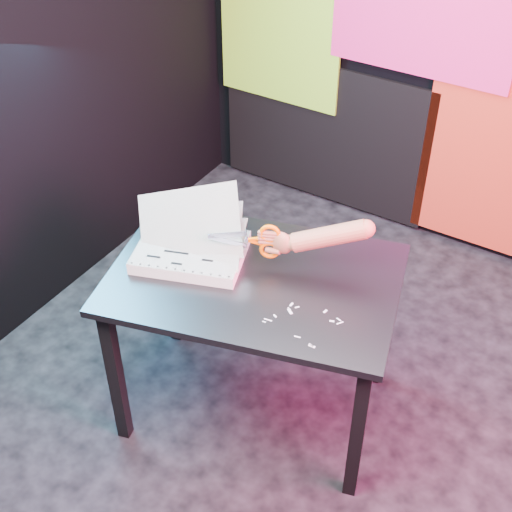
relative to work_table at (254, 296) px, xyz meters
The scene contains 7 objects.
room 0.75m from the work_table, 27.29° to the left, with size 3.01×3.01×2.71m.
backdrop 1.64m from the work_table, 79.35° to the left, with size 2.88×0.05×2.08m.
work_table is the anchor object (origin of this frame).
printout_stack 0.30m from the work_table, behind, with size 0.51×0.42×0.31m.
scissors 0.24m from the work_table, 81.93° to the left, with size 0.26×0.12×0.15m.
hand_forearm 0.37m from the work_table, 35.71° to the left, with size 0.39×0.20×0.18m.
paper_clippings 0.32m from the work_table, 23.32° to the right, with size 0.25×0.19×0.00m.
Camera 1 is at (0.84, -1.86, 2.50)m, focal length 50.00 mm.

